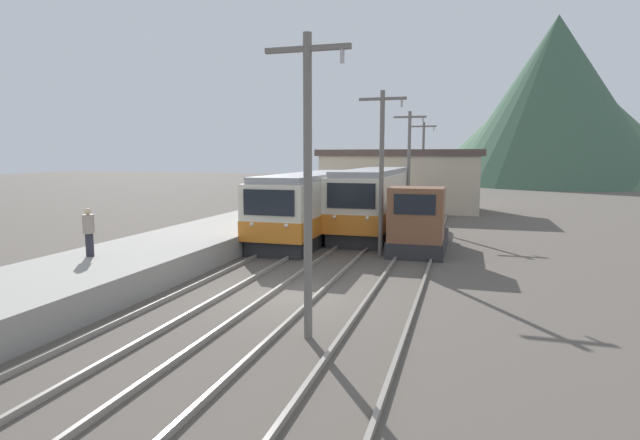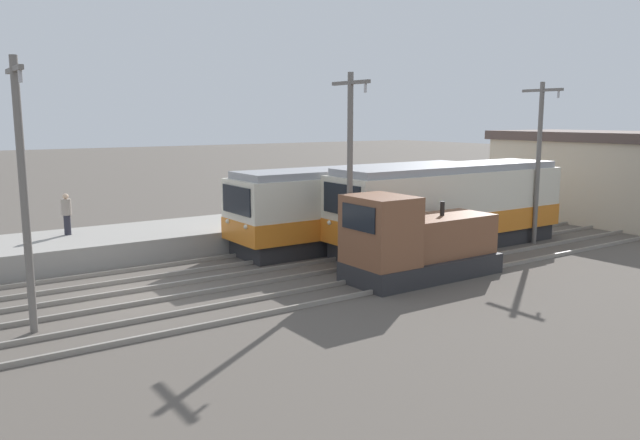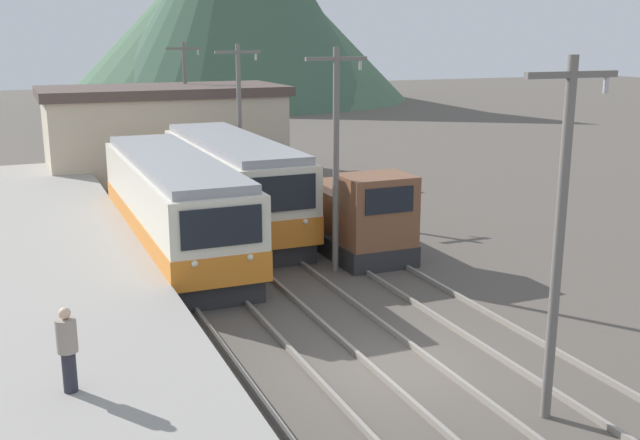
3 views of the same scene
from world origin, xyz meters
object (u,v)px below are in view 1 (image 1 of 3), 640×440
catenary_mast_near (308,177)px  commuter_train_left (313,207)px  commuter_train_center (373,203)px  person_on_platform (89,230)px  catenary_mast_mid (382,167)px  catenary_mast_far (409,164)px  shunting_locomotive (420,224)px  catenary_mast_distant (423,162)px

catenary_mast_near → commuter_train_left: bearing=106.8°
commuter_train_center → person_on_platform: bearing=-117.4°
person_on_platform → catenary_mast_mid: bearing=40.6°
commuter_train_left → person_on_platform: commuter_train_left is taller
person_on_platform → catenary_mast_near: bearing=-18.0°
commuter_train_center → catenary_mast_near: 16.93m
commuter_train_left → catenary_mast_near: (4.31, -14.30, 2.24)m
commuter_train_center → catenary_mast_mid: size_ratio=1.63×
catenary_mast_near → person_on_platform: size_ratio=4.26×
commuter_train_center → catenary_mast_far: catenary_mast_far is taller
shunting_locomotive → catenary_mast_distant: size_ratio=0.81×
commuter_train_left → catenary_mast_near: bearing=-73.2°
catenary_mast_far → catenary_mast_distant: size_ratio=1.00×
catenary_mast_near → catenary_mast_far: size_ratio=1.00×
shunting_locomotive → catenary_mast_far: 9.05m
catenary_mast_distant → person_on_platform: bearing=-107.3°
catenary_mast_far → catenary_mast_distant: 10.28m
catenary_mast_mid → commuter_train_left: bearing=137.0°
catenary_mast_near → catenary_mast_far: same height
commuter_train_left → shunting_locomotive: commuter_train_left is taller
commuter_train_center → catenary_mast_mid: catenary_mast_mid is taller
commuter_train_center → person_on_platform: (-7.19, -13.88, 0.16)m
commuter_train_center → catenary_mast_near: catenary_mast_near is taller
shunting_locomotive → catenary_mast_mid: size_ratio=0.81×
commuter_train_center → catenary_mast_mid: 6.96m
shunting_locomotive → catenary_mast_distant: bearing=94.5°
commuter_train_center → person_on_platform: 15.64m
shunting_locomotive → catenary_mast_near: size_ratio=0.81×
commuter_train_center → catenary_mast_mid: bearing=-76.8°
commuter_train_left → catenary_mast_mid: bearing=-43.0°
commuter_train_center → catenary_mast_mid: (1.51, -6.44, 2.17)m
catenary_mast_mid → person_on_platform: size_ratio=4.26×
catenary_mast_far → person_on_platform: (-8.70, -17.73, -2.01)m
commuter_train_center → shunting_locomotive: 5.58m
commuter_train_center → commuter_train_left: bearing=-139.2°
catenary_mast_mid → catenary_mast_near: bearing=-90.0°
commuter_train_left → catenary_mast_mid: 6.30m
shunting_locomotive → person_on_platform: (-10.19, -9.20, 0.62)m
commuter_train_left → catenary_mast_far: size_ratio=1.78×
catenary_mast_mid → shunting_locomotive: bearing=49.6°
person_on_platform → commuter_train_center: bearing=62.6°
commuter_train_left → catenary_mast_near: catenary_mast_near is taller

